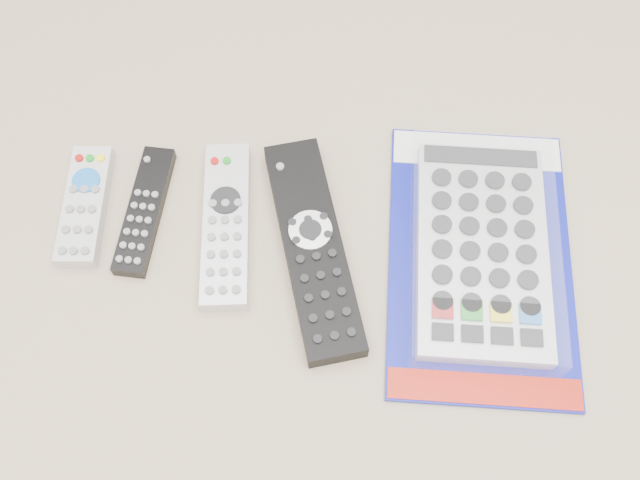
{
  "coord_description": "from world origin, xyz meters",
  "views": [
    {
      "loc": [
        0.04,
        -0.31,
        0.69
      ],
      "look_at": [
        0.04,
        0.02,
        0.01
      ],
      "focal_mm": 40.0,
      "sensor_mm": 36.0,
      "label": 1
    }
  ],
  "objects_px": {
    "remote_silver_dvd": "(226,225)",
    "jumbo_remote_packaged": "(482,248)",
    "remote_slim_black": "(144,211)",
    "remote_large_black": "(313,247)",
    "remote_small_grey": "(85,206)"
  },
  "relations": [
    {
      "from": "remote_slim_black",
      "to": "remote_silver_dvd",
      "type": "relative_size",
      "value": 0.81
    },
    {
      "from": "remote_silver_dvd",
      "to": "jumbo_remote_packaged",
      "type": "bearing_deg",
      "value": -8.61
    },
    {
      "from": "remote_large_black",
      "to": "jumbo_remote_packaged",
      "type": "bearing_deg",
      "value": -13.18
    },
    {
      "from": "remote_small_grey",
      "to": "remote_slim_black",
      "type": "distance_m",
      "value": 0.07
    },
    {
      "from": "remote_small_grey",
      "to": "remote_slim_black",
      "type": "relative_size",
      "value": 0.91
    },
    {
      "from": "remote_slim_black",
      "to": "remote_large_black",
      "type": "distance_m",
      "value": 0.19
    },
    {
      "from": "remote_slim_black",
      "to": "jumbo_remote_packaged",
      "type": "distance_m",
      "value": 0.36
    },
    {
      "from": "remote_slim_black",
      "to": "remote_large_black",
      "type": "bearing_deg",
      "value": -6.72
    },
    {
      "from": "remote_large_black",
      "to": "jumbo_remote_packaged",
      "type": "height_order",
      "value": "jumbo_remote_packaged"
    },
    {
      "from": "remote_large_black",
      "to": "jumbo_remote_packaged",
      "type": "relative_size",
      "value": 0.78
    },
    {
      "from": "remote_silver_dvd",
      "to": "jumbo_remote_packaged",
      "type": "height_order",
      "value": "jumbo_remote_packaged"
    },
    {
      "from": "remote_slim_black",
      "to": "remote_silver_dvd",
      "type": "distance_m",
      "value": 0.09
    },
    {
      "from": "remote_silver_dvd",
      "to": "jumbo_remote_packaged",
      "type": "xyz_separation_m",
      "value": [
        0.27,
        -0.04,
        0.01
      ]
    },
    {
      "from": "remote_silver_dvd",
      "to": "jumbo_remote_packaged",
      "type": "relative_size",
      "value": 0.58
    },
    {
      "from": "remote_silver_dvd",
      "to": "remote_large_black",
      "type": "height_order",
      "value": "remote_large_black"
    }
  ]
}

